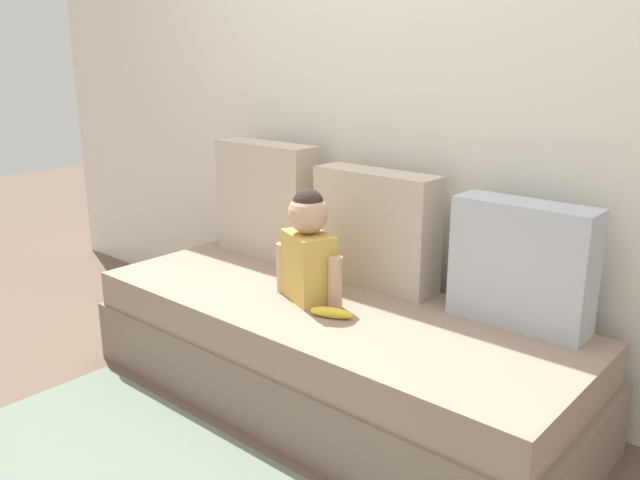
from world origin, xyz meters
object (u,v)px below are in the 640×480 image
object	(u,v)px
throw_pillow_left	(267,200)
toddler	(308,247)
throw_pillow_center	(375,229)
throw_pillow_right	(522,264)
couch	(328,353)
banana	(331,313)

from	to	relation	value
throw_pillow_left	toddler	size ratio (longest dim) A/B	1.21
throw_pillow_left	throw_pillow_center	bearing A→B (deg)	0.00
throw_pillow_right	couch	bearing A→B (deg)	-155.02
toddler	throw_pillow_right	bearing A→B (deg)	23.50
throw_pillow_left	couch	bearing A→B (deg)	-24.98
throw_pillow_center	throw_pillow_right	distance (m)	0.64
throw_pillow_center	toddler	world-z (taller)	throw_pillow_center
throw_pillow_right	banana	size ratio (longest dim) A/B	2.94
throw_pillow_left	toddler	bearing A→B (deg)	-29.88
couch	throw_pillow_center	world-z (taller)	throw_pillow_center
couch	toddler	size ratio (longest dim) A/B	4.62
throw_pillow_right	toddler	world-z (taller)	throw_pillow_right
throw_pillow_left	banana	world-z (taller)	throw_pillow_left
couch	throw_pillow_left	world-z (taller)	throw_pillow_left
throw_pillow_center	toddler	bearing A→B (deg)	-105.64
throw_pillow_right	throw_pillow_center	bearing A→B (deg)	180.00
throw_pillow_right	toddler	xyz separation A→B (m)	(-0.73, -0.32, -0.01)
couch	throw_pillow_left	bearing A→B (deg)	155.02
couch	throw_pillow_center	xyz separation A→B (m)	(0.00, 0.30, 0.46)
couch	throw_pillow_center	size ratio (longest dim) A/B	3.78
couch	banana	distance (m)	0.28
throw_pillow_left	throw_pillow_right	world-z (taller)	throw_pillow_left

